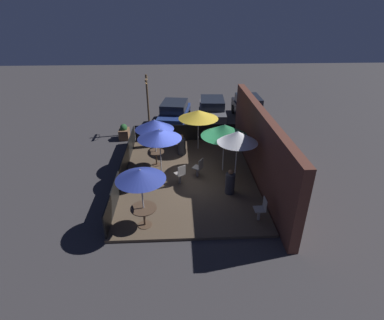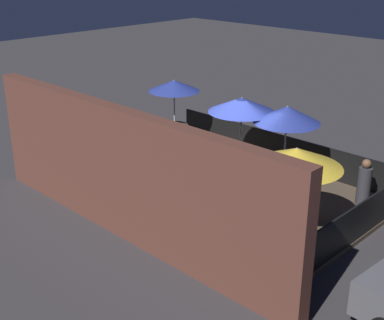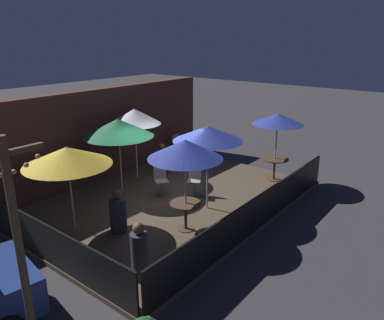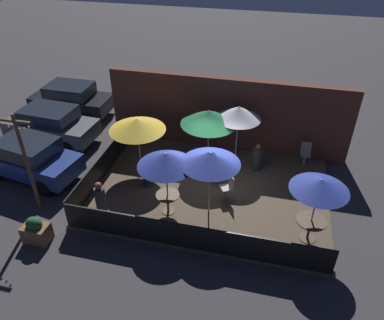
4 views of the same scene
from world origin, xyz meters
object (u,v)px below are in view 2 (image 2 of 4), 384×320
Objects in this scene: patio_umbrella_0 at (174,86)px; patron_2 at (135,177)px; patio_umbrella_3 at (242,105)px; patio_umbrella_5 at (296,158)px; patio_umbrella_4 at (185,139)px; patio_chair_2 at (202,178)px; dining_table_0 at (175,129)px; patron_1 at (290,196)px; patio_umbrella_1 at (287,115)px; patio_umbrella_2 at (144,128)px; patio_chair_0 at (70,167)px; patio_chair_1 at (207,163)px; dining_table_1 at (283,168)px; patron_0 at (364,184)px.

patron_2 is (-1.97, 3.45, -1.65)m from patio_umbrella_0.
patio_umbrella_3 reaches higher than patio_umbrella_5.
patio_umbrella_3 is at bearing 113.03° from patron_2.
patio_chair_2 is (0.56, -1.21, -1.58)m from patio_umbrella_4.
patio_umbrella_5 is 1.96× the size of patron_2.
patio_umbrella_3 is 3.71m from dining_table_0.
patio_umbrella_1 is at bearing 24.53° from patron_1.
patio_chair_0 is at bearing 9.96° from patio_umbrella_2.
patron_1 is (-2.93, -2.36, -1.72)m from patio_umbrella_2.
patron_2 is at bearing -66.54° from patio_chair_0.
patron_1 reaches higher than patio_chair_1.
patio_umbrella_1 is 2.11× the size of patron_1.
dining_table_0 is at bearing -2.13° from dining_table_1.
patio_chair_2 is at bearing -65.23° from patio_umbrella_4.
patio_umbrella_3 is 2.65× the size of patio_chair_2.
patio_chair_0 is at bearing 91.34° from patio_umbrella_0.
patio_chair_2 is (-3.39, 2.21, -1.65)m from patio_umbrella_0.
patio_umbrella_2 is 3.07× the size of dining_table_1.
patio_chair_1 is (0.51, 0.87, -1.70)m from patio_umbrella_3.
patio_umbrella_5 is at bearing -157.81° from patio_umbrella_4.
patio_chair_1 is at bearing -15.77° from patio_umbrella_5.
patio_umbrella_3 is at bearing -97.33° from patio_umbrella_2.
dining_table_1 is at bearing -0.00° from patio_chair_1.
patio_chair_0 reaches higher than dining_table_1.
dining_table_1 is at bearing 177.87° from patio_umbrella_0.
patio_umbrella_0 is 6.20m from patron_1.
patio_umbrella_5 is at bearing -160.92° from patron_1.
patio_chair_1 is 3.01m from patron_1.
patio_umbrella_4 reaches higher than dining_table_1.
patio_umbrella_1 is 2.54× the size of patio_chair_0.
patron_0 is (-2.19, -0.58, -0.01)m from dining_table_1.
dining_table_0 is 3.10m from patio_chair_1.
patio_chair_1 is at bearing -43.60° from patio_chair_0.
patio_umbrella_4 reaches higher than patron_1.
patio_umbrella_0 is 2.44× the size of patio_chair_1.
patron_1 is (-5.70, -2.85, -0.02)m from patio_chair_0.
patio_umbrella_0 is 4.37m from patio_chair_2.
patio_umbrella_2 is at bearing 82.67° from patio_umbrella_3.
patio_umbrella_4 reaches higher than patio_chair_2.
patio_umbrella_3 is at bearing -41.25° from patio_chair_0.
patio_umbrella_5 is at bearing 60.45° from patron_2.
patio_umbrella_0 reaches higher than dining_table_0.
patio_umbrella_2 reaches higher than dining_table_1.
patron_0 reaches higher than dining_table_0.
patron_2 reaches higher than dining_table_1.
patio_chair_1 is at bearing 71.00° from patron_1.
patron_2 is (0.91, -0.38, -1.72)m from patio_umbrella_2.
patio_umbrella_4 reaches higher than patio_chair_0.
patio_umbrella_0 reaches higher than patio_chair_2.
patio_umbrella_4 is at bearing -78.37° from patio_chair_0.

